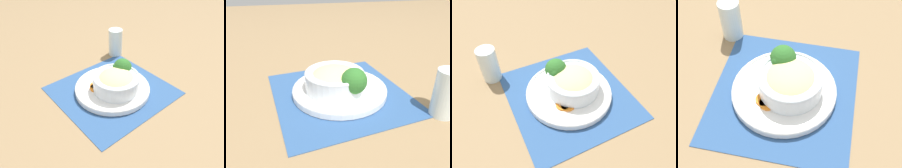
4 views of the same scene
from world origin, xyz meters
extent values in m
plane|color=#8C704C|center=(0.00, 0.00, 0.00)|extent=(4.00, 4.00, 0.00)
cube|color=#2D5184|center=(0.00, 0.00, 0.00)|extent=(0.46, 0.44, 0.00)
cylinder|color=white|center=(0.00, 0.00, 0.01)|extent=(0.28, 0.28, 0.02)
torus|color=white|center=(0.00, 0.00, 0.02)|extent=(0.28, 0.28, 0.01)
cylinder|color=silver|center=(0.01, -0.02, 0.05)|extent=(0.17, 0.17, 0.05)
torus|color=silver|center=(0.01, -0.02, 0.07)|extent=(0.17, 0.17, 0.01)
ellipsoid|color=beige|center=(0.01, -0.02, 0.06)|extent=(0.14, 0.14, 0.06)
cylinder|color=#759E51|center=(0.06, 0.02, 0.03)|extent=(0.03, 0.03, 0.02)
sphere|color=#2D6B28|center=(0.06, 0.02, 0.07)|extent=(0.07, 0.07, 0.07)
sphere|color=#2D6B28|center=(0.04, 0.03, 0.08)|extent=(0.03, 0.03, 0.03)
sphere|color=#2D6B28|center=(0.08, 0.02, 0.07)|extent=(0.03, 0.03, 0.03)
cylinder|color=orange|center=(-0.05, 0.04, 0.02)|extent=(0.04, 0.04, 0.01)
cylinder|color=orange|center=(-0.06, 0.02, 0.02)|extent=(0.04, 0.04, 0.01)
cylinder|color=silver|center=(0.17, 0.23, 0.06)|extent=(0.06, 0.06, 0.13)
cylinder|color=silver|center=(0.17, 0.23, 0.04)|extent=(0.05, 0.05, 0.08)
camera|label=1|loc=(-0.35, -0.55, 0.53)|focal=35.00mm
camera|label=2|loc=(0.56, -0.14, 0.34)|focal=35.00mm
camera|label=3|loc=(-0.46, 0.17, 0.56)|focal=35.00mm
camera|label=4|loc=(-0.48, -0.19, 0.69)|focal=50.00mm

